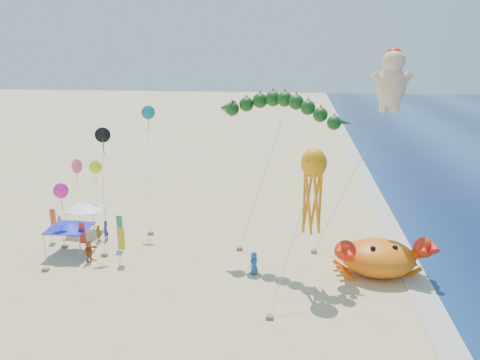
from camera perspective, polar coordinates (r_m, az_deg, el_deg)
name	(u,v)px	position (r m, az deg, el deg)	size (l,w,h in m)	color
ground	(261,263)	(39.14, 2.57, -10.10)	(320.00, 320.00, 0.00)	#D1B784
foam_strip	(412,272)	(40.13, 20.21, -10.43)	(320.00, 320.00, 0.00)	silver
crab_inflatable	(378,257)	(38.27, 16.51, -8.93)	(7.71, 5.84, 3.38)	orange
dragon_kite	(280,112)	(37.82, 4.89, 8.27)	(10.87, 5.12, 13.37)	#113E12
cherub_kite	(392,79)	(41.41, 18.03, 11.66)	(7.28, 4.11, 17.12)	#FBC799
octopus_kite	(313,184)	(34.20, 8.86, -0.54)	(3.81, 6.91, 10.22)	orange
canopy_blue	(69,226)	(42.71, -20.09, -5.27)	(3.64, 3.64, 2.71)	gray
canopy_white	(85,207)	(47.12, -18.35, -3.17)	(3.24, 3.24, 2.71)	gray
feather_flags	(93,230)	(42.38, -17.48, -5.81)	(8.47, 3.75, 3.20)	gray
beachgoers	(136,244)	(41.50, -12.53, -7.62)	(29.73, 7.54, 1.84)	white
small_kites	(97,163)	(44.09, -17.00, 1.96)	(7.01, 11.03, 11.90)	#FF546D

